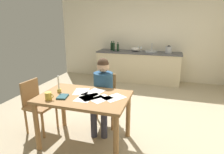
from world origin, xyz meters
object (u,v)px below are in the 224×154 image
Objects in this scene: coffee_mug at (49,96)px; candlestick at (59,88)px; sink_unit at (151,51)px; wine_glass_by_kettle at (138,47)px; mixing_bowl at (135,49)px; chair_side_empty at (37,104)px; dining_table at (84,103)px; person_seated at (103,90)px; bottle_oil at (112,46)px; bottle_wine_red at (118,47)px; chair_at_table at (105,97)px; book_magazine at (63,97)px; stovetop_kettle at (169,49)px; wine_glass_near_sink at (141,47)px; bottle_vinegar at (114,47)px.

coffee_mug is 0.29m from candlestick.
sink_unit is (0.98, 3.58, 0.12)m from coffee_mug.
coffee_mug is at bearing -98.71° from wine_glass_by_kettle.
coffee_mug is 0.35× the size of sink_unit.
chair_side_empty is at bearing -106.81° from mixing_bowl.
dining_table is 1.05× the size of person_seated.
person_seated is 2.87m from sink_unit.
chair_side_empty is 3.47m from mixing_bowl.
bottle_oil reaches higher than mixing_bowl.
person_seated is 2.81m from bottle_wine_red.
sink_unit is at bearing 74.77° from coffee_mug.
coffee_mug is at bearing -36.39° from chair_side_empty.
chair_at_table is 3.39× the size of bottle_wine_red.
bottle_oil is (-0.37, 3.51, 0.25)m from book_magazine.
sink_unit is at bearing 65.37° from book_magazine.
wine_glass_by_kettle is (0.10, 2.82, 0.51)m from chair_at_table.
chair_side_empty is at bearing 143.61° from coffee_mug.
stovetop_kettle is (1.46, 3.58, 0.19)m from coffee_mug.
bottle_wine_red is (-0.14, 3.40, 0.24)m from book_magazine.
coffee_mug is (-0.47, -0.91, 0.31)m from chair_at_table.
candlestick is at bearing -90.31° from bottle_wine_red.
chair_side_empty is 0.74m from book_magazine.
dining_table is at bearing -100.99° from person_seated.
stovetop_kettle is at bearing 58.10° from book_magazine.
coffee_mug is 3.79m from wine_glass_near_sink.
bottle_vinegar reaches higher than chair_side_empty.
coffee_mug is 0.49× the size of bottle_wine_red.
wine_glass_by_kettle is (0.57, 0.21, -0.00)m from bottle_wine_red.
wine_glass_by_kettle is (0.80, 0.10, -0.01)m from bottle_oil.
book_magazine is 3.64m from wine_glass_by_kettle.
sink_unit is (0.49, 2.82, 0.24)m from person_seated.
book_magazine is 3.42m from bottle_vinegar.
wine_glass_near_sink is at bearing 155.01° from sink_unit.
coffee_mug is at bearing -100.08° from wine_glass_near_sink.
chair_side_empty is at bearing -158.04° from person_seated.
chair_side_empty is 2.90× the size of bottle_vinegar.
dining_table is 3.41m from mixing_bowl.
wine_glass_by_kettle is (0.57, 3.73, 0.20)m from coffee_mug.
mixing_bowl is 0.97m from stovetop_kettle.
bottle_vinegar reaches higher than book_magazine.
book_magazine is at bearing -84.06° from bottle_oil.
stovetop_kettle reaches higher than book_magazine.
bottle_vinegar reaches higher than wine_glass_by_kettle.
bottle_oil is (-0.21, 3.35, 0.19)m from candlestick.
dining_table is 6.98× the size of book_magazine.
sink_unit is 0.36m from wine_glass_near_sink.
chair_at_table is at bearing 96.78° from person_seated.
bottle_oil reaches higher than wine_glass_near_sink.
candlestick reaches higher than coffee_mug.
person_seated is 4.64× the size of mixing_bowl.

